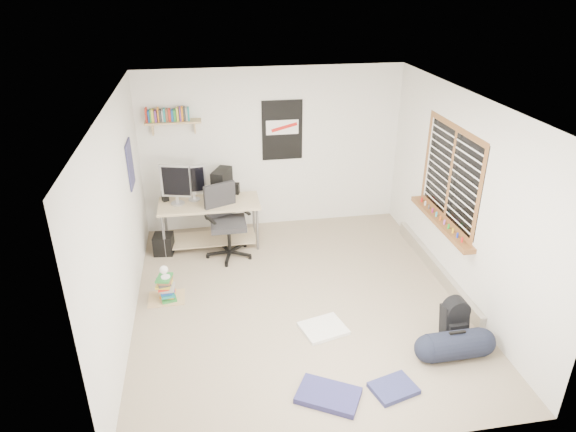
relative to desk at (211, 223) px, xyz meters
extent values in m
cube|color=gray|center=(1.02, -1.65, -0.37)|extent=(4.00, 4.50, 0.01)
cube|color=white|center=(1.02, -1.65, 2.14)|extent=(4.00, 4.50, 0.01)
cube|color=silver|center=(1.02, 0.60, 0.89)|extent=(4.00, 0.01, 2.50)
cube|color=silver|center=(-0.98, -1.65, 0.89)|extent=(0.01, 4.50, 2.50)
cube|color=silver|center=(3.03, -1.65, 0.89)|extent=(0.01, 4.50, 2.50)
cube|color=beige|center=(0.00, 0.00, 0.00)|extent=(1.58, 1.09, 0.66)
cube|color=#B1B0B6|center=(-0.45, 0.02, 0.54)|extent=(0.45, 0.22, 0.48)
cube|color=#B3B4B8|center=(-0.21, 0.12, 0.50)|extent=(0.39, 0.15, 0.41)
cube|color=black|center=(0.21, 0.26, 0.51)|extent=(0.35, 0.45, 0.43)
cube|color=black|center=(-0.24, -0.07, 0.31)|extent=(0.45, 0.26, 0.02)
cube|color=black|center=(-0.63, 0.17, 0.39)|extent=(0.11, 0.11, 0.17)
cube|color=black|center=(0.41, 0.26, 0.40)|extent=(0.12, 0.12, 0.20)
cube|color=#242426|center=(0.25, -0.36, 0.12)|extent=(0.90, 0.90, 1.05)
cube|color=tan|center=(-0.43, 0.49, 1.42)|extent=(0.80, 0.22, 0.24)
cube|color=black|center=(1.17, 0.58, 1.19)|extent=(0.62, 0.03, 0.92)
cube|color=navy|center=(-0.96, -0.45, 1.14)|extent=(0.02, 0.42, 0.60)
cube|color=brown|center=(2.97, -1.35, 1.08)|extent=(0.10, 1.50, 1.26)
cube|color=#B7B2A8|center=(2.98, -1.35, -0.28)|extent=(0.08, 2.50, 0.18)
cube|color=black|center=(2.61, -2.60, -0.16)|extent=(0.29, 0.23, 0.38)
cylinder|color=black|center=(2.46, -2.95, -0.22)|extent=(0.32, 0.32, 0.61)
cube|color=silver|center=(1.19, -2.27, -0.34)|extent=(0.58, 0.52, 0.04)
cube|color=navy|center=(1.00, -3.30, -0.33)|extent=(0.70, 0.62, 0.06)
cube|color=navy|center=(1.66, -3.31, -0.34)|extent=(0.50, 0.42, 0.05)
cube|color=brown|center=(-0.62, -1.34, -0.21)|extent=(0.42, 0.35, 0.27)
cube|color=white|center=(-0.60, -1.36, 0.02)|extent=(0.13, 0.20, 0.19)
cube|color=black|center=(-0.69, -0.14, -0.22)|extent=(0.30, 0.30, 0.30)
camera|label=1|loc=(0.00, -6.90, 3.37)|focal=32.00mm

